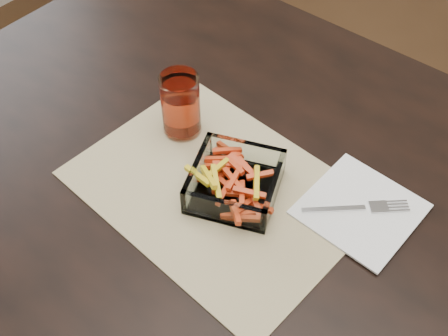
{
  "coord_description": "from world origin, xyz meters",
  "views": [
    {
      "loc": [
        0.21,
        -0.5,
        1.47
      ],
      "look_at": [
        -0.16,
        -0.04,
        0.78
      ],
      "focal_mm": 45.0,
      "sensor_mm": 36.0,
      "label": 1
    }
  ],
  "objects_px": {
    "dining_table": "(314,246)",
    "glass_bowl": "(235,183)",
    "fork": "(359,208)",
    "tumbler": "(181,107)"
  },
  "relations": [
    {
      "from": "glass_bowl",
      "to": "fork",
      "type": "distance_m",
      "value": 0.2
    },
    {
      "from": "tumbler",
      "to": "fork",
      "type": "distance_m",
      "value": 0.34
    },
    {
      "from": "dining_table",
      "to": "glass_bowl",
      "type": "xyz_separation_m",
      "value": [
        -0.13,
        -0.05,
        0.11
      ]
    },
    {
      "from": "fork",
      "to": "tumbler",
      "type": "bearing_deg",
      "value": -125.31
    },
    {
      "from": "glass_bowl",
      "to": "dining_table",
      "type": "bearing_deg",
      "value": 20.83
    },
    {
      "from": "dining_table",
      "to": "tumbler",
      "type": "xyz_separation_m",
      "value": [
        -0.29,
        0.0,
        0.15
      ]
    },
    {
      "from": "tumbler",
      "to": "fork",
      "type": "bearing_deg",
      "value": 7.44
    },
    {
      "from": "tumbler",
      "to": "fork",
      "type": "height_order",
      "value": "tumbler"
    },
    {
      "from": "dining_table",
      "to": "glass_bowl",
      "type": "bearing_deg",
      "value": -159.17
    },
    {
      "from": "glass_bowl",
      "to": "tumbler",
      "type": "bearing_deg",
      "value": 162.21
    }
  ]
}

